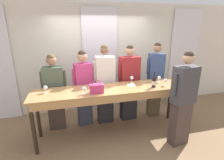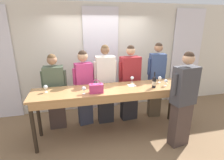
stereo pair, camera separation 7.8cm
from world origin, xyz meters
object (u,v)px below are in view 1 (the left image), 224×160
(wine_glass_front_left, at_px, (45,88))
(wine_glass_center_mid, at_px, (165,81))
(wine_glass_front_right, at_px, (84,89))
(wine_bottle, at_px, (154,81))
(guest_pink_top, at_px, (84,87))
(wine_glass_center_right, at_px, (176,82))
(potted_plant, at_px, (175,92))
(wine_glass_center_left, at_px, (132,78))
(host_pouring, at_px, (183,100))
(guest_striped_shirt, at_px, (129,83))
(tasting_bar, at_px, (113,94))
(wine_glass_front_mid, at_px, (159,78))
(guest_olive_jacket, at_px, (55,92))
(guest_navy_coat, at_px, (155,79))
(guest_cream_sweater, at_px, (105,85))
(handbag, at_px, (97,88))

(wine_glass_front_left, xyz_separation_m, wine_glass_center_mid, (2.38, -0.19, -0.00))
(wine_glass_front_right, bearing_deg, wine_glass_center_mid, 1.81)
(wine_bottle, relative_size, guest_pink_top, 0.19)
(wine_glass_center_right, xyz_separation_m, potted_plant, (0.92, 1.26, -0.79))
(wine_glass_center_left, bearing_deg, host_pouring, -52.62)
(wine_glass_center_mid, xyz_separation_m, wine_glass_center_right, (0.18, -0.11, 0.00))
(wine_bottle, relative_size, wine_glass_center_right, 2.30)
(wine_glass_front_left, bearing_deg, guest_striped_shirt, 14.30)
(tasting_bar, bearing_deg, wine_bottle, -8.68)
(tasting_bar, relative_size, host_pouring, 1.73)
(potted_plant, bearing_deg, host_pouring, -121.59)
(wine_glass_front_mid, distance_m, guest_striped_shirt, 0.72)
(wine_glass_center_left, relative_size, guest_olive_jacket, 0.08)
(wine_glass_center_left, bearing_deg, wine_glass_center_right, -31.61)
(wine_glass_center_right, bearing_deg, wine_glass_front_left, 173.36)
(guest_navy_coat, distance_m, host_pouring, 1.17)
(guest_olive_jacket, bearing_deg, potted_plant, 8.33)
(guest_cream_sweater, bearing_deg, guest_pink_top, 180.00)
(wine_bottle, bearing_deg, wine_glass_front_right, -179.32)
(wine_glass_center_left, bearing_deg, wine_glass_front_left, -174.08)
(wine_bottle, height_order, guest_striped_shirt, guest_striped_shirt)
(wine_bottle, height_order, wine_glass_front_mid, wine_bottle)
(wine_glass_front_left, bearing_deg, potted_plant, 15.37)
(guest_striped_shirt, bearing_deg, wine_glass_front_mid, -38.28)
(tasting_bar, distance_m, potted_plant, 2.51)
(wine_glass_center_right, distance_m, guest_olive_jacket, 2.58)
(guest_striped_shirt, height_order, potted_plant, guest_striped_shirt)
(wine_bottle, xyz_separation_m, wine_glass_center_left, (-0.32, 0.41, -0.02))
(handbag, distance_m, wine_glass_center_left, 0.95)
(guest_olive_jacket, bearing_deg, guest_navy_coat, 0.00)
(guest_navy_coat, height_order, potted_plant, guest_navy_coat)
(wine_glass_center_mid, height_order, guest_navy_coat, guest_navy_coat)
(wine_bottle, height_order, wine_glass_center_mid, wine_bottle)
(wine_glass_front_mid, height_order, guest_pink_top, guest_pink_top)
(wine_glass_center_left, height_order, potted_plant, wine_glass_center_left)
(wine_bottle, distance_m, wine_glass_center_right, 0.47)
(potted_plant, bearing_deg, guest_striped_shirt, -163.47)
(guest_pink_top, bearing_deg, wine_bottle, -27.10)
(wine_glass_front_mid, distance_m, guest_navy_coat, 0.48)
(tasting_bar, height_order, wine_bottle, wine_bottle)
(wine_bottle, distance_m, guest_cream_sweater, 1.13)
(wine_glass_front_right, height_order, guest_navy_coat, guest_navy_coat)
(wine_glass_front_right, xyz_separation_m, guest_pink_top, (0.05, 0.71, -0.21))
(wine_glass_front_left, relative_size, guest_olive_jacket, 0.08)
(handbag, bearing_deg, wine_glass_front_left, 165.30)
(guest_navy_coat, bearing_deg, guest_cream_sweater, -180.00)
(guest_cream_sweater, bearing_deg, potted_plant, 12.36)
(wine_bottle, height_order, handbag, wine_bottle)
(wine_glass_front_left, height_order, guest_pink_top, guest_pink_top)
(guest_olive_jacket, height_order, host_pouring, host_pouring)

